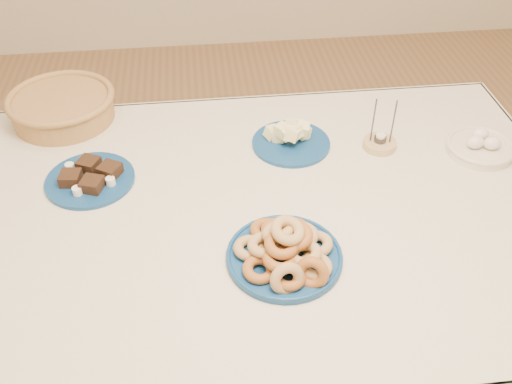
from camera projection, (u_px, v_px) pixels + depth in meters
ground at (254, 371)px, 1.95m from camera, size 5.00×5.00×0.00m
dining_table at (254, 238)px, 1.54m from camera, size 1.71×1.11×0.75m
donut_platter at (286, 252)px, 1.31m from camera, size 0.28×0.28×0.12m
melon_plate at (290, 138)px, 1.67m from camera, size 0.24×0.24×0.08m
brownie_plate at (90, 178)px, 1.54m from camera, size 0.31×0.31×0.04m
wicker_basket at (62, 106)px, 1.76m from camera, size 0.40×0.40×0.09m
candle_holder at (380, 143)px, 1.66m from camera, size 0.12×0.12×0.16m
egg_bowl at (480, 146)px, 1.64m from camera, size 0.19×0.19×0.06m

